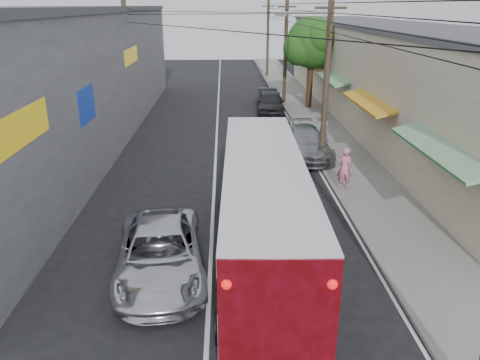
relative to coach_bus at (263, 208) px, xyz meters
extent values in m
plane|color=black|center=(-1.60, -4.09, -1.64)|extent=(120.00, 120.00, 0.00)
cube|color=slate|center=(4.90, 15.91, -1.58)|extent=(3.00, 80.00, 0.12)
cube|color=beige|center=(9.40, 17.91, 1.36)|extent=(6.00, 40.00, 6.00)
cube|color=#4C4C51|center=(9.40, 17.91, 4.46)|extent=(6.20, 40.00, 0.30)
cube|color=#1A7830|center=(6.10, 1.91, 1.26)|extent=(1.39, 6.00, 0.46)
cube|color=orange|center=(6.10, 9.91, 1.26)|extent=(1.39, 6.00, 0.46)
cube|color=#1A7830|center=(6.10, 17.91, 1.26)|extent=(1.39, 6.00, 0.46)
cube|color=orange|center=(6.10, 25.91, 1.26)|extent=(1.39, 6.00, 0.46)
cube|color=#1A7830|center=(6.10, 33.91, 1.26)|extent=(1.39, 6.00, 0.46)
cube|color=gray|center=(-10.10, 13.91, 1.86)|extent=(7.00, 36.00, 7.00)
cube|color=#4C4C51|center=(-10.10, 13.91, 5.46)|extent=(7.20, 36.00, 0.30)
cube|color=yellow|center=(-6.65, -0.09, 2.56)|extent=(0.12, 3.50, 1.00)
cube|color=#1433A5|center=(-6.65, 5.91, 1.96)|extent=(0.12, 2.20, 1.40)
cube|color=yellow|center=(-6.65, 15.91, 2.86)|extent=(0.12, 4.00, 0.90)
cylinder|color=#473828|center=(3.60, 8.91, 2.36)|extent=(0.28, 0.28, 8.00)
cube|color=#473828|center=(3.60, 8.91, 5.56)|extent=(1.40, 0.12, 0.12)
cylinder|color=#473828|center=(3.60, 23.91, 2.36)|extent=(0.28, 0.28, 8.00)
cube|color=#473828|center=(3.60, 23.91, 5.56)|extent=(1.40, 0.12, 0.12)
cylinder|color=#473828|center=(3.60, 38.91, 2.36)|extent=(0.28, 0.28, 8.00)
cube|color=#473828|center=(3.60, 38.91, 5.56)|extent=(1.40, 0.12, 0.12)
cylinder|color=#473828|center=(-6.80, 15.91, 2.36)|extent=(0.28, 0.28, 8.00)
cube|color=#473828|center=(-6.80, 15.91, 5.56)|extent=(1.40, 0.12, 0.12)
cylinder|color=#59595E|center=(2.50, 8.91, 5.36)|extent=(2.20, 0.10, 0.10)
cube|color=#59595E|center=(1.40, 8.91, 5.26)|extent=(0.50, 0.18, 0.12)
cylinder|color=#3F2B19|center=(5.20, 21.91, 0.36)|extent=(0.44, 0.44, 4.00)
sphere|color=#174612|center=(5.20, 21.91, 3.16)|extent=(3.60, 3.60, 3.60)
sphere|color=#174612|center=(6.20, 22.51, 2.56)|extent=(2.60, 2.60, 2.60)
sphere|color=#174612|center=(4.30, 21.51, 2.76)|extent=(2.40, 2.40, 2.40)
sphere|color=#174612|center=(5.60, 20.91, 3.56)|extent=(2.20, 2.20, 2.20)
sphere|color=#174612|center=(4.90, 22.81, 3.36)|extent=(2.00, 2.00, 2.00)
cube|color=silver|center=(0.00, -0.09, -0.60)|extent=(2.61, 10.93, 1.72)
cube|color=black|center=(0.01, 0.36, 0.67)|extent=(2.57, 9.12, 0.91)
cube|color=silver|center=(0.00, -0.09, 1.30)|extent=(2.61, 10.93, 0.45)
cube|color=maroon|center=(-0.18, -5.54, 0.17)|extent=(2.25, 0.14, 2.63)
sphere|color=red|center=(-1.13, -5.54, 0.98)|extent=(0.20, 0.20, 0.20)
sphere|color=red|center=(0.77, -5.60, 0.98)|extent=(0.20, 0.20, 0.20)
cylinder|color=black|center=(-1.25, -3.86, -1.19)|extent=(0.30, 0.91, 0.91)
cylinder|color=black|center=(1.01, -3.93, -1.19)|extent=(0.30, 0.91, 0.91)
cylinder|color=black|center=(-1.05, 2.66, -1.19)|extent=(0.30, 0.91, 0.91)
cylinder|color=black|center=(1.21, 2.59, -1.19)|extent=(0.30, 0.91, 0.91)
cylinder|color=black|center=(-1.01, 4.02, -1.19)|extent=(0.30, 0.91, 0.91)
cylinder|color=black|center=(1.26, 3.94, -1.19)|extent=(0.30, 0.91, 0.91)
imported|color=silver|center=(-3.00, -0.99, -0.91)|extent=(2.98, 5.49, 1.46)
imported|color=gray|center=(3.00, 10.14, -0.90)|extent=(2.41, 5.23, 1.48)
imported|color=#25252A|center=(2.20, 20.36, -0.85)|extent=(2.19, 4.75, 1.58)
imported|color=black|center=(2.20, 22.91, -0.98)|extent=(1.65, 4.11, 1.33)
imported|color=#D06E96|center=(3.80, 5.35, -0.64)|extent=(0.67, 0.47, 1.76)
imported|color=#98B3DD|center=(4.31, 12.42, -0.71)|extent=(0.86, 0.71, 1.63)
camera|label=1|loc=(-1.13, -12.73, 5.68)|focal=35.00mm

